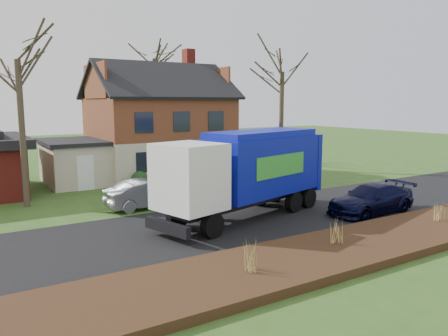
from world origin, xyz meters
TOP-DOWN VIEW (x-y plane):
  - ground at (0.00, 0.00)m, footprint 120.00×120.00m
  - road at (0.00, 0.00)m, footprint 80.00×7.00m
  - mulch_verge at (0.00, -5.30)m, footprint 80.00×3.50m
  - main_house at (1.49, 13.91)m, footprint 12.95×8.95m
  - garbage_truck at (0.50, 0.46)m, footprint 9.52×4.77m
  - silver_sedan at (-2.65, 4.64)m, footprint 4.34×1.65m
  - navy_wagon at (5.93, -1.99)m, footprint 4.77×2.03m
  - tree_front_west at (-7.84, 8.04)m, footprint 3.41×3.41m
  - tree_front_east at (11.05, 11.12)m, footprint 3.89×3.89m
  - tree_back at (5.40, 22.62)m, footprint 3.96×3.96m
  - grass_clump_west at (-3.56, -5.47)m, footprint 0.35×0.29m
  - grass_clump_mid at (0.50, -5.03)m, footprint 0.33×0.27m
  - grass_clump_east at (6.39, -5.15)m, footprint 0.30×0.25m

SIDE VIEW (x-z plane):
  - ground at x=0.00m, z-range 0.00..0.00m
  - road at x=0.00m, z-range 0.00..0.02m
  - mulch_verge at x=0.00m, z-range 0.00..0.30m
  - grass_clump_east at x=6.39m, z-range 0.30..1.05m
  - navy_wagon at x=5.93m, z-range 0.00..1.37m
  - silver_sedan at x=-2.65m, z-range 0.00..1.41m
  - grass_clump_mid at x=0.50m, z-range 0.30..1.23m
  - grass_clump_west at x=-3.56m, z-range 0.30..1.23m
  - garbage_truck at x=0.50m, z-range 0.30..4.24m
  - main_house at x=1.49m, z-range -0.60..8.66m
  - tree_front_west at x=-7.84m, z-range 3.29..13.43m
  - tree_front_east at x=11.05m, z-range 3.38..14.19m
  - tree_back at x=5.40m, z-range 4.18..16.71m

